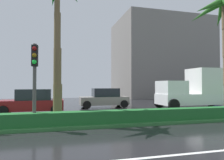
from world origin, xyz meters
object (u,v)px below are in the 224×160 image
car_in_traffic_fourth (104,98)px  box_truck_lead (195,90)px  traffic_signal_median_right (35,69)px  car_in_traffic_third (33,102)px

car_in_traffic_fourth → box_truck_lead: size_ratio=0.67×
traffic_signal_median_right → car_in_traffic_third: size_ratio=0.87×
traffic_signal_median_right → box_truck_lead: 13.80m
box_truck_lead → car_in_traffic_fourth: bearing=-20.1°
car_in_traffic_third → traffic_signal_median_right: bearing=96.9°
traffic_signal_median_right → car_in_traffic_third: (-0.68, 5.59, -1.90)m
car_in_traffic_third → box_truck_lead: bearing=180.0°
traffic_signal_median_right → car_in_traffic_fourth: 9.94m
traffic_signal_median_right → car_in_traffic_third: 5.94m
traffic_signal_median_right → car_in_traffic_third: bearing=96.9°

